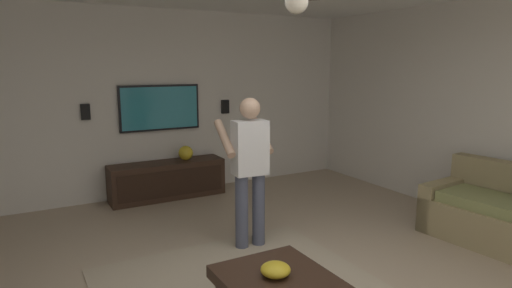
# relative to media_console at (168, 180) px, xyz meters

# --- Properties ---
(wall_back_tv) EXTENTS (0.10, 6.91, 2.80)m
(wall_back_tv) POSITION_rel_media_console_xyz_m (0.33, 0.10, 1.12)
(wall_back_tv) COLOR silver
(wall_back_tv) RESTS_ON ground
(media_console) EXTENTS (0.45, 1.70, 0.55)m
(media_console) POSITION_rel_media_console_xyz_m (0.00, 0.00, 0.00)
(media_console) COLOR #332116
(media_console) RESTS_ON ground
(tv) EXTENTS (0.05, 1.22, 0.69)m
(tv) POSITION_rel_media_console_xyz_m (0.24, -0.00, 1.06)
(tv) COLOR black
(person_standing) EXTENTS (0.56, 0.57, 1.64)m
(person_standing) POSITION_rel_media_console_xyz_m (-2.15, -0.24, 0.66)
(person_standing) COLOR #4C5166
(person_standing) RESTS_ON ground
(bowl) EXTENTS (0.23, 0.23, 0.10)m
(bowl) POSITION_rel_media_console_xyz_m (-3.54, 0.29, 0.18)
(bowl) COLOR gold
(bowl) RESTS_ON coffee_table
(remote_white) EXTENTS (0.15, 0.05, 0.02)m
(remote_white) POSITION_rel_media_console_xyz_m (-3.46, 0.25, 0.14)
(remote_white) COLOR white
(remote_white) RESTS_ON coffee_table
(vase_round) EXTENTS (0.22, 0.22, 0.22)m
(vase_round) POSITION_rel_media_console_xyz_m (-0.01, -0.30, 0.39)
(vase_round) COLOR gold
(vase_round) RESTS_ON media_console
(wall_speaker_left) EXTENTS (0.06, 0.12, 0.22)m
(wall_speaker_left) POSITION_rel_media_console_xyz_m (0.25, -1.09, 1.03)
(wall_speaker_left) COLOR black
(wall_speaker_right) EXTENTS (0.06, 0.12, 0.22)m
(wall_speaker_right) POSITION_rel_media_console_xyz_m (0.25, 1.05, 1.06)
(wall_speaker_right) COLOR black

